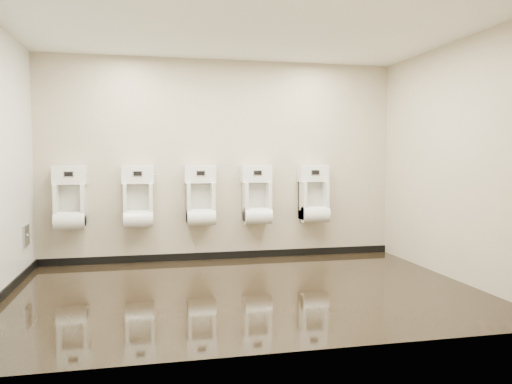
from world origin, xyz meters
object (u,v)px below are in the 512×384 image
urinal_0 (70,202)px  urinal_1 (138,201)px  access_panel (26,236)px  urinal_4 (314,198)px  urinal_2 (200,200)px  urinal_3 (257,199)px

urinal_0 → urinal_1: bearing=0.0°
access_panel → urinal_4: urinal_4 is taller
urinal_4 → urinal_0: bearing=180.0°
urinal_1 → urinal_2: same height
urinal_4 → urinal_1: bearing=180.0°
urinal_1 → urinal_4: 2.47m
access_panel → urinal_2: bearing=10.7°
urinal_0 → urinal_2: same height
urinal_0 → urinal_4: bearing=0.0°
access_panel → urinal_4: bearing=6.1°
access_panel → urinal_1: (1.32, 0.41, 0.36)m
access_panel → urinal_0: bearing=41.8°
urinal_1 → urinal_0: bearing=180.0°
access_panel → urinal_3: size_ratio=0.31×
urinal_1 → urinal_2: (0.83, 0.00, 0.00)m
urinal_2 → urinal_4: (1.64, 0.00, 0.00)m
urinal_1 → urinal_3: (1.63, 0.00, 0.00)m
urinal_2 → urinal_4: bearing=0.0°
urinal_4 → access_panel: bearing=-173.9°
urinal_2 → urinal_0: bearing=180.0°
access_panel → urinal_4: 3.83m
urinal_2 → urinal_4: same height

